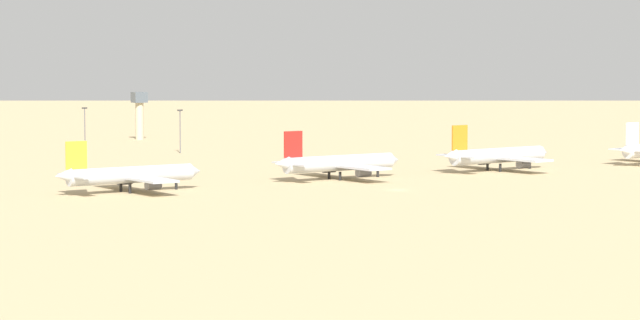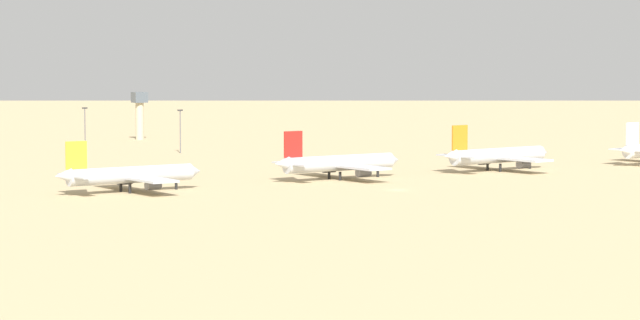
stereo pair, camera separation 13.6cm
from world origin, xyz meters
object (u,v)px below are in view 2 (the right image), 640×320
(parked_jet_yellow_1, at_px, (129,175))
(parked_jet_orange_3, at_px, (497,156))
(parked_jet_red_2, at_px, (338,163))
(control_tower, at_px, (140,111))
(light_pole_mid, at_px, (85,127))
(light_pole_east, at_px, (180,128))

(parked_jet_yellow_1, relative_size, parked_jet_orange_3, 0.95)
(parked_jet_orange_3, bearing_deg, parked_jet_red_2, 173.30)
(control_tower, bearing_deg, light_pole_mid, -125.74)
(light_pole_mid, bearing_deg, control_tower, 54.26)
(parked_jet_yellow_1, xyz_separation_m, parked_jet_red_2, (60.22, 4.59, 0.17))
(parked_jet_orange_3, height_order, light_pole_mid, light_pole_mid)
(parked_jet_orange_3, height_order, control_tower, control_tower)
(light_pole_mid, distance_m, light_pole_east, 31.75)
(light_pole_east, bearing_deg, light_pole_mid, 152.66)
(parked_jet_yellow_1, bearing_deg, control_tower, 62.43)
(parked_jet_yellow_1, relative_size, light_pole_east, 2.62)
(parked_jet_red_2, bearing_deg, parked_jet_yellow_1, 179.12)
(parked_jet_orange_3, relative_size, control_tower, 2.19)
(parked_jet_red_2, relative_size, light_pole_mid, 2.59)
(control_tower, distance_m, light_pole_east, 77.48)
(parked_jet_orange_3, bearing_deg, light_pole_east, 106.64)
(light_pole_east, bearing_deg, parked_jet_red_2, -91.54)
(parked_jet_yellow_1, height_order, parked_jet_orange_3, parked_jet_orange_3)
(parked_jet_orange_3, xyz_separation_m, light_pole_east, (-49.56, 109.39, 4.13))
(light_pole_mid, relative_size, light_pole_east, 1.05)
(parked_jet_red_2, height_order, parked_jet_orange_3, parked_jet_orange_3)
(parked_jet_red_2, height_order, control_tower, control_tower)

